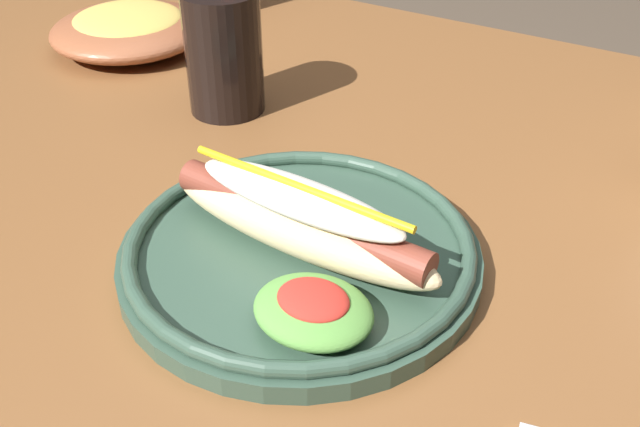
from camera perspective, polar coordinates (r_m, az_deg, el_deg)
The scene contains 4 objects.
dining_table at distance 0.73m, azimuth 1.03°, elevation -3.19°, with size 1.43×0.84×0.74m.
hot_dog_plate at distance 0.55m, azimuth -1.54°, elevation -2.57°, with size 0.28×0.28×0.08m.
soda_cup at distance 0.76m, azimuth -7.54°, elevation 12.37°, with size 0.08×0.08×0.13m, color black.
side_bowl at distance 0.96m, azimuth -14.74°, elevation 13.86°, with size 0.19×0.19×0.05m.
Camera 1 is at (0.28, -0.50, 1.10)m, focal length 40.88 mm.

